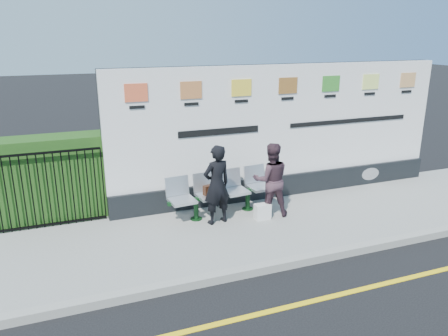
{
  "coord_description": "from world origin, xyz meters",
  "views": [
    {
      "loc": [
        -4.21,
        -4.71,
        3.77
      ],
      "look_at": [
        -1.33,
        2.87,
        1.25
      ],
      "focal_mm": 35.0,
      "sensor_mm": 36.0,
      "label": 1
    }
  ],
  "objects_px": {
    "woman_right": "(271,180)",
    "bench": "(223,203)",
    "billboard": "(284,141)",
    "woman_left": "(217,185)"
  },
  "relations": [
    {
      "from": "woman_left",
      "to": "woman_right",
      "type": "relative_size",
      "value": 1.04
    },
    {
      "from": "billboard",
      "to": "woman_left",
      "type": "xyz_separation_m",
      "value": [
        -1.98,
        -0.98,
        -0.5
      ]
    },
    {
      "from": "bench",
      "to": "woman_left",
      "type": "bearing_deg",
      "value": -131.37
    },
    {
      "from": "billboard",
      "to": "bench",
      "type": "bearing_deg",
      "value": -160.14
    },
    {
      "from": "woman_left",
      "to": "woman_right",
      "type": "distance_m",
      "value": 1.17
    },
    {
      "from": "billboard",
      "to": "bench",
      "type": "height_order",
      "value": "billboard"
    },
    {
      "from": "woman_left",
      "to": "billboard",
      "type": "bearing_deg",
      "value": -165.92
    },
    {
      "from": "woman_right",
      "to": "bench",
      "type": "bearing_deg",
      "value": -8.94
    },
    {
      "from": "billboard",
      "to": "woman_right",
      "type": "bearing_deg",
      "value": -129.12
    },
    {
      "from": "billboard",
      "to": "woman_right",
      "type": "relative_size",
      "value": 5.17
    }
  ]
}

